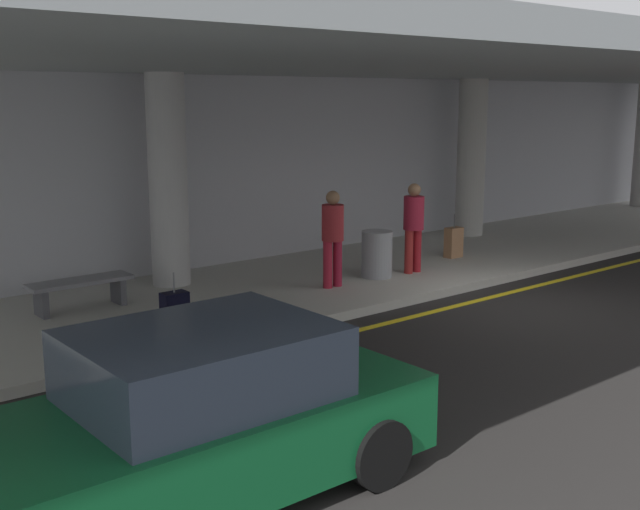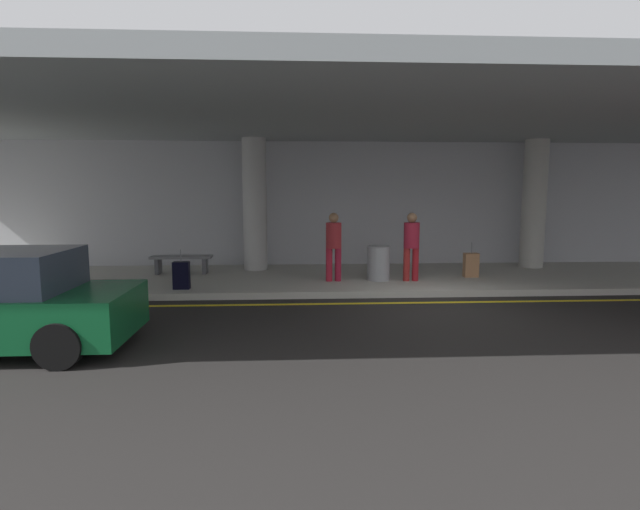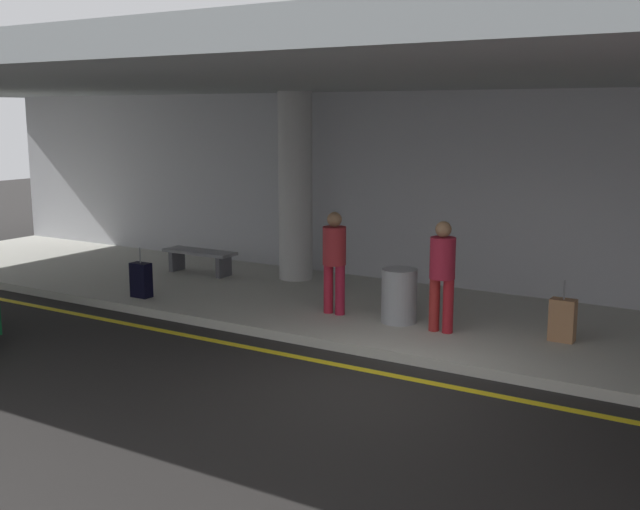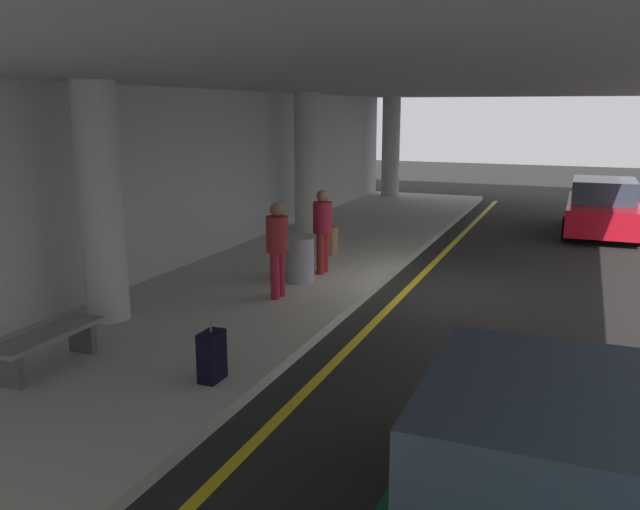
# 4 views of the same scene
# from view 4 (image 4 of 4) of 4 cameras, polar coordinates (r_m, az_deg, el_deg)

# --- Properties ---
(ground_plane) EXTENTS (60.00, 60.00, 0.00)m
(ground_plane) POSITION_cam_4_polar(r_m,az_deg,el_deg) (12.59, 9.95, -3.11)
(ground_plane) COLOR black
(sidewalk) EXTENTS (26.00, 4.20, 0.15)m
(sidewalk) POSITION_cam_4_polar(r_m,az_deg,el_deg) (13.52, -2.98, -1.50)
(sidewalk) COLOR #B5B3A8
(sidewalk) RESTS_ON ground
(lane_stripe_yellow) EXTENTS (26.00, 0.14, 0.01)m
(lane_stripe_yellow) POSITION_cam_4_polar(r_m,az_deg,el_deg) (12.70, 7.76, -2.88)
(lane_stripe_yellow) COLOR yellow
(lane_stripe_yellow) RESTS_ON ground
(support_column_far_left) EXTENTS (0.67, 0.67, 3.65)m
(support_column_far_left) POSITION_cam_4_polar(r_m,az_deg,el_deg) (10.49, -18.62, 4.27)
(support_column_far_left) COLOR #B2B0AF
(support_column_far_left) RESTS_ON sidewalk
(support_column_left_mid) EXTENTS (0.67, 0.67, 3.65)m
(support_column_left_mid) POSITION_cam_4_polar(r_m,az_deg,el_deg) (17.32, -1.15, 8.03)
(support_column_left_mid) COLOR #B1AFA8
(support_column_left_mid) RESTS_ON sidewalk
(support_column_center) EXTENTS (0.67, 0.67, 3.65)m
(support_column_center) POSITION_cam_4_polar(r_m,az_deg,el_deg) (24.86, 6.21, 9.39)
(support_column_center) COLOR #B7B1AD
(support_column_center) RESTS_ON sidewalk
(ceiling_overhang) EXTENTS (28.00, 13.20, 0.30)m
(ceiling_overhang) POSITION_cam_4_polar(r_m,az_deg,el_deg) (12.91, -1.10, 15.19)
(ceiling_overhang) COLOR #91989A
(ceiling_overhang) RESTS_ON support_column_far_left
(terminal_back_wall) EXTENTS (26.00, 0.30, 3.80)m
(terminal_back_wall) POSITION_cam_4_polar(r_m,az_deg,el_deg) (14.28, -11.33, 6.48)
(terminal_back_wall) COLOR #AEAFB5
(terminal_back_wall) RESTS_ON ground
(car_red) EXTENTS (4.10, 1.92, 1.50)m
(car_red) POSITION_cam_4_polar(r_m,az_deg,el_deg) (19.49, 23.45, 3.77)
(car_red) COLOR red
(car_red) RESTS_ON ground
(car_dark_green) EXTENTS (4.10, 1.92, 1.50)m
(car_dark_green) POSITION_cam_4_polar(r_m,az_deg,el_deg) (5.22, 18.09, -18.94)
(car_dark_green) COLOR #0E4F27
(car_dark_green) RESTS_ON ground
(traveler_with_luggage) EXTENTS (0.38, 0.38, 1.68)m
(traveler_with_luggage) POSITION_cam_4_polar(r_m,az_deg,el_deg) (11.26, -3.75, 1.00)
(traveler_with_luggage) COLOR maroon
(traveler_with_luggage) RESTS_ON sidewalk
(person_waiting_for_ride) EXTENTS (0.38, 0.38, 1.68)m
(person_waiting_for_ride) POSITION_cam_4_polar(r_m,az_deg,el_deg) (12.94, 0.22, 2.57)
(person_waiting_for_ride) COLOR maroon
(person_waiting_for_ride) RESTS_ON sidewalk
(suitcase_upright_primary) EXTENTS (0.36, 0.22, 0.90)m
(suitcase_upright_primary) POSITION_cam_4_polar(r_m,az_deg,el_deg) (8.10, -9.44, -8.71)
(suitcase_upright_primary) COLOR black
(suitcase_upright_primary) RESTS_ON sidewalk
(suitcase_upright_secondary) EXTENTS (0.36, 0.22, 0.90)m
(suitcase_upright_secondary) POSITION_cam_4_polar(r_m,az_deg,el_deg) (14.77, 0.96, 1.27)
(suitcase_upright_secondary) COLOR #9C6D48
(suitcase_upright_secondary) RESTS_ON sidewalk
(bench_metal) EXTENTS (1.60, 0.50, 0.48)m
(bench_metal) POSITION_cam_4_polar(r_m,az_deg,el_deg) (9.02, -22.76, -7.03)
(bench_metal) COLOR slate
(bench_metal) RESTS_ON sidewalk
(trash_bin_steel) EXTENTS (0.56, 0.56, 0.85)m
(trash_bin_steel) POSITION_cam_4_polar(r_m,az_deg,el_deg) (12.41, -1.81, -0.41)
(trash_bin_steel) COLOR gray
(trash_bin_steel) RESTS_ON sidewalk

